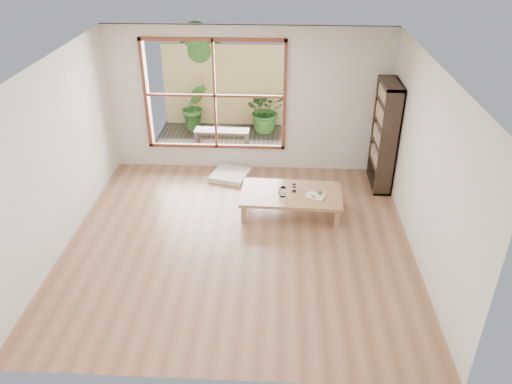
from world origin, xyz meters
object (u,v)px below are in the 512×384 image
food_tray (316,195)px  bookshelf (385,136)px  low_table (291,195)px  garden_bench (222,133)px

food_tray → bookshelf: bearing=64.5°
low_table → bookshelf: (1.57, 1.00, 0.62)m
bookshelf → garden_bench: bookshelf is taller
low_table → bookshelf: size_ratio=0.87×
food_tray → garden_bench: 3.11m
low_table → bookshelf: bearing=34.8°
garden_bench → bookshelf: bearing=-24.3°
food_tray → garden_bench: (-1.76, 2.56, -0.06)m
bookshelf → garden_bench: 3.34m
food_tray → garden_bench: food_tray is taller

